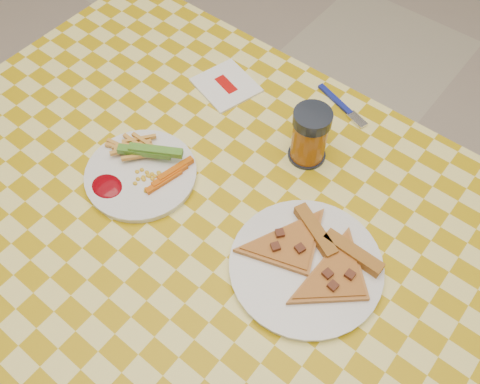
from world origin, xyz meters
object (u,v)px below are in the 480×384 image
at_px(plate_right, 306,267).
at_px(drink_glass, 310,136).
at_px(table, 218,247).
at_px(plate_left, 141,175).

relative_size(plate_right, drink_glass, 2.14).
bearing_deg(plate_right, table, -169.37).
bearing_deg(table, drink_glass, 82.19).
distance_m(table, plate_left, 0.20).
relative_size(table, drink_glass, 10.91).
xyz_separation_m(table, plate_right, (0.17, 0.03, 0.08)).
xyz_separation_m(table, drink_glass, (0.03, 0.23, 0.13)).
bearing_deg(plate_left, drink_glass, 47.99).
bearing_deg(table, plate_right, 10.63).
distance_m(plate_left, plate_right, 0.35).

